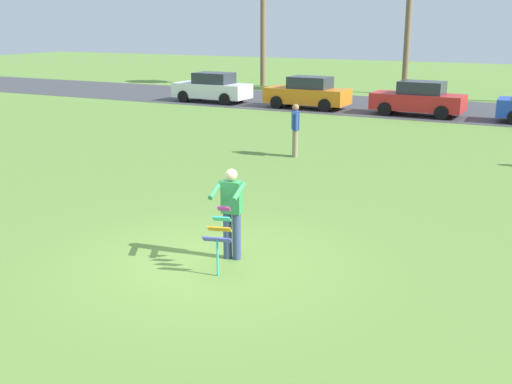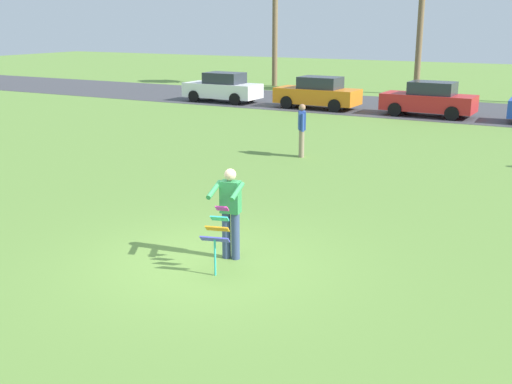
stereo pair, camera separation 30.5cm
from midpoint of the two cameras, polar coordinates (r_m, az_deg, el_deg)
The scene contains 8 objects.
ground_plane at distance 11.67m, azimuth -3.76°, elevation -6.42°, with size 120.00×120.00×0.00m, color olive.
road_strip at distance 32.69m, azimuth 17.73°, elevation 7.06°, with size 120.00×8.00×0.01m, color #424247.
person_kite_flyer at distance 11.53m, azimuth -1.61°, elevation -1.67°, with size 0.62×0.71×1.73m.
kite_held at distance 10.98m, azimuth -2.75°, elevation -3.56°, with size 0.53×0.70×1.14m.
parked_car_white at distance 34.49m, azimuth -2.79°, elevation 9.45°, with size 4.24×1.90×1.60m.
parked_car_orange at distance 32.02m, azimuth 5.93°, elevation 8.93°, with size 4.25×1.93×1.60m.
parked_car_red at distance 30.38m, azimuth 15.76°, elevation 8.10°, with size 4.26×1.95×1.60m.
person_walker_far at distance 20.45m, azimuth 4.62°, elevation 5.77°, with size 0.37×0.51×1.73m.
Camera 2 is at (5.88, -9.13, 4.33)m, focal length 43.94 mm.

